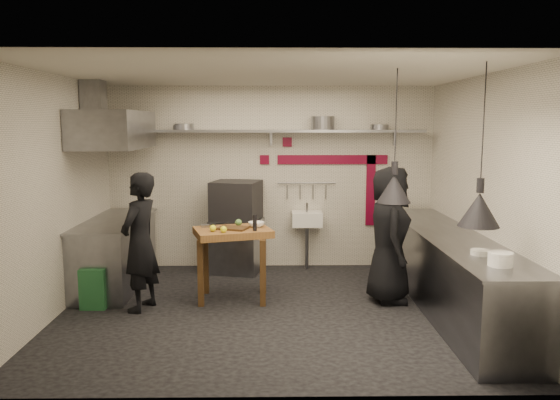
{
  "coord_description": "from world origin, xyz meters",
  "views": [
    {
      "loc": [
        0.02,
        -6.32,
        2.24
      ],
      "look_at": [
        0.11,
        0.3,
        1.3
      ],
      "focal_mm": 35.0,
      "sensor_mm": 36.0,
      "label": 1
    }
  ],
  "objects_px": {
    "combi_oven": "(236,200)",
    "green_bin": "(95,287)",
    "chef_right": "(389,235)",
    "oven_stand": "(237,245)",
    "prep_table": "(233,264)",
    "chef_left": "(140,242)"
  },
  "relations": [
    {
      "from": "combi_oven",
      "to": "chef_left",
      "type": "distance_m",
      "value": 2.02
    },
    {
      "from": "oven_stand",
      "to": "prep_table",
      "type": "xyz_separation_m",
      "value": [
        0.04,
        -1.34,
        0.06
      ]
    },
    {
      "from": "green_bin",
      "to": "combi_oven",
      "type": "bearing_deg",
      "value": 44.73
    },
    {
      "from": "green_bin",
      "to": "prep_table",
      "type": "relative_size",
      "value": 0.54
    },
    {
      "from": "combi_oven",
      "to": "chef_right",
      "type": "xyz_separation_m",
      "value": [
        2.0,
        -1.43,
        -0.24
      ]
    },
    {
      "from": "prep_table",
      "to": "chef_right",
      "type": "xyz_separation_m",
      "value": [
        1.96,
        -0.08,
        0.39
      ]
    },
    {
      "from": "green_bin",
      "to": "chef_right",
      "type": "bearing_deg",
      "value": 2.84
    },
    {
      "from": "oven_stand",
      "to": "green_bin",
      "type": "height_order",
      "value": "oven_stand"
    },
    {
      "from": "oven_stand",
      "to": "chef_right",
      "type": "bearing_deg",
      "value": -21.69
    },
    {
      "from": "prep_table",
      "to": "chef_right",
      "type": "height_order",
      "value": "chef_right"
    },
    {
      "from": "green_bin",
      "to": "chef_left",
      "type": "relative_size",
      "value": 0.3
    },
    {
      "from": "combi_oven",
      "to": "green_bin",
      "type": "bearing_deg",
      "value": -121.5
    },
    {
      "from": "green_bin",
      "to": "prep_table",
      "type": "bearing_deg",
      "value": 9.0
    },
    {
      "from": "combi_oven",
      "to": "prep_table",
      "type": "relative_size",
      "value": 0.73
    },
    {
      "from": "prep_table",
      "to": "chef_right",
      "type": "bearing_deg",
      "value": -19.23
    },
    {
      "from": "oven_stand",
      "to": "chef_left",
      "type": "xyz_separation_m",
      "value": [
        -1.04,
        -1.71,
        0.43
      ]
    },
    {
      "from": "chef_left",
      "to": "chef_right",
      "type": "xyz_separation_m",
      "value": [
        3.04,
        0.28,
        0.02
      ]
    },
    {
      "from": "chef_right",
      "to": "oven_stand",
      "type": "bearing_deg",
      "value": 56.49
    },
    {
      "from": "chef_left",
      "to": "chef_right",
      "type": "distance_m",
      "value": 3.05
    },
    {
      "from": "oven_stand",
      "to": "green_bin",
      "type": "distance_m",
      "value": 2.29
    },
    {
      "from": "oven_stand",
      "to": "green_bin",
      "type": "bearing_deg",
      "value": -121.64
    },
    {
      "from": "oven_stand",
      "to": "chef_left",
      "type": "distance_m",
      "value": 2.05
    }
  ]
}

